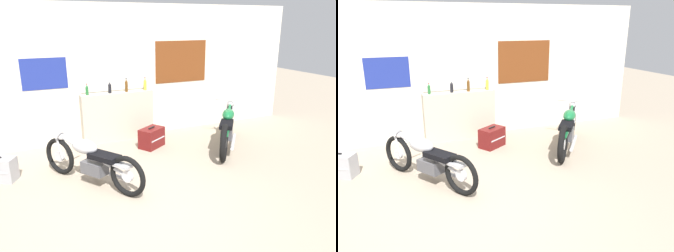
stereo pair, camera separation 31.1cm
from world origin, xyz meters
TOP-DOWN VIEW (x-y plane):
  - ground_plane at (0.00, 0.00)m, footprint 24.00×24.00m
  - wall_back at (0.03, 3.22)m, footprint 10.00×0.07m
  - sill_counter at (0.64, 3.04)m, footprint 1.51×0.28m
  - bottle_leftmost at (0.04, 3.03)m, footprint 0.06×0.06m
  - bottle_left_center at (0.50, 3.03)m, footprint 0.06×0.06m
  - bottle_center at (0.85, 3.01)m, footprint 0.06×0.06m
  - bottle_right_center at (1.27, 3.03)m, footprint 0.06×0.06m
  - motorcycle_silver at (-0.30, 1.22)m, footprint 1.21×1.73m
  - motorcycle_green at (2.51, 1.70)m, footprint 1.42×1.77m
  - hard_case_darkred at (1.13, 2.33)m, footprint 0.60×0.54m

SIDE VIEW (x-z plane):
  - ground_plane at x=0.00m, z-range 0.00..0.00m
  - hard_case_darkred at x=1.13m, z-range -0.01..0.41m
  - motorcycle_silver at x=-0.30m, z-range 0.00..0.80m
  - motorcycle_green at x=2.51m, z-range -0.02..0.85m
  - sill_counter at x=0.64m, z-range 0.00..1.03m
  - bottle_leftmost at x=0.04m, z-range 1.02..1.25m
  - bottle_left_center at x=0.50m, z-range 1.02..1.27m
  - bottle_right_center at x=1.27m, z-range 1.02..1.29m
  - bottle_center at x=0.85m, z-range 1.02..1.30m
  - wall_back at x=0.03m, z-range 0.00..2.80m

